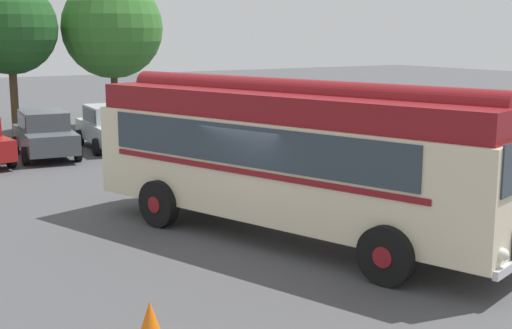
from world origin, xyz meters
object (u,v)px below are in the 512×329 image
Objects in this scene: car_far_right at (189,123)px; car_mid_right at (110,127)px; traffic_cone at (150,319)px; car_mid_left at (45,134)px; vintage_bus at (293,153)px; box_van at (236,106)px.

car_mid_right is at bearing 168.84° from car_far_right.
car_far_right is 18.46m from traffic_cone.
traffic_cone is at bearing -118.58° from car_far_right.
car_mid_left reaches higher than traffic_cone.
traffic_cone is (-4.76, -3.11, -1.62)m from vintage_bus.
car_far_right is at bearing -11.16° from car_mid_right.
car_mid_left is 7.93× the size of traffic_cone.
car_far_right is 2.50m from box_van.
car_mid_right is (2.67, 0.57, 0.00)m from car_mid_left.
car_mid_right is 5.55m from box_van.
box_van is (8.19, 0.32, 0.52)m from car_mid_left.
car_mid_right is 3.16m from car_far_right.
vintage_bus is at bearing 33.18° from traffic_cone.
box_van is 10.59× the size of traffic_cone.
car_mid_left is 0.75× the size of box_van.
traffic_cone is (-3.06, -16.24, -0.57)m from car_mid_left.
car_mid_left is 1.01× the size of car_mid_right.
car_far_right reaches higher than traffic_cone.
car_far_right is 0.75× the size of box_van.
car_far_right is at bearing 61.42° from traffic_cone.
car_mid_left is at bearing 79.34° from traffic_cone.
box_van is at bearing 55.83° from traffic_cone.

